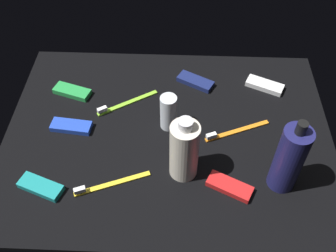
% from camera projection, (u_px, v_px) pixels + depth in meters
% --- Properties ---
extents(ground_plane, '(0.84, 0.64, 0.01)m').
position_uv_depth(ground_plane, '(168.00, 135.00, 1.00)').
color(ground_plane, black).
extents(lotion_bottle, '(0.06, 0.06, 0.21)m').
position_uv_depth(lotion_bottle, '(289.00, 159.00, 0.83)').
color(lotion_bottle, navy).
rests_on(lotion_bottle, ground_plane).
extents(bodywash_bottle, '(0.07, 0.07, 0.18)m').
position_uv_depth(bodywash_bottle, '(184.00, 150.00, 0.86)').
color(bodywash_bottle, silver).
rests_on(bodywash_bottle, ground_plane).
extents(deodorant_stick, '(0.04, 0.04, 0.10)m').
position_uv_depth(deodorant_stick, '(167.00, 112.00, 0.97)').
color(deodorant_stick, silver).
rests_on(deodorant_stick, ground_plane).
extents(toothbrush_lime, '(0.16, 0.11, 0.02)m').
position_uv_depth(toothbrush_lime, '(124.00, 103.00, 1.06)').
color(toothbrush_lime, '#8CD133').
rests_on(toothbrush_lime, ground_plane).
extents(toothbrush_orange, '(0.17, 0.08, 0.02)m').
position_uv_depth(toothbrush_orange, '(234.00, 131.00, 0.99)').
color(toothbrush_orange, orange).
rests_on(toothbrush_orange, ground_plane).
extents(toothbrush_yellow, '(0.17, 0.08, 0.02)m').
position_uv_depth(toothbrush_yellow, '(108.00, 184.00, 0.89)').
color(toothbrush_yellow, yellow).
rests_on(toothbrush_yellow, ground_plane).
extents(snack_bar_blue, '(0.11, 0.05, 0.01)m').
position_uv_depth(snack_bar_blue, '(71.00, 126.00, 1.00)').
color(snack_bar_blue, blue).
rests_on(snack_bar_blue, ground_plane).
extents(snack_bar_red, '(0.11, 0.08, 0.01)m').
position_uv_depth(snack_bar_red, '(230.00, 186.00, 0.88)').
color(snack_bar_red, red).
rests_on(snack_bar_red, ground_plane).
extents(snack_bar_teal, '(0.11, 0.07, 0.01)m').
position_uv_depth(snack_bar_teal, '(41.00, 187.00, 0.88)').
color(snack_bar_teal, teal).
rests_on(snack_bar_teal, ground_plane).
extents(snack_bar_navy, '(0.11, 0.08, 0.01)m').
position_uv_depth(snack_bar_navy, '(195.00, 81.00, 1.11)').
color(snack_bar_navy, navy).
rests_on(snack_bar_navy, ground_plane).
extents(snack_bar_green, '(0.11, 0.07, 0.01)m').
position_uv_depth(snack_bar_green, '(72.00, 91.00, 1.08)').
color(snack_bar_green, green).
rests_on(snack_bar_green, ground_plane).
extents(snack_bar_white, '(0.11, 0.08, 0.01)m').
position_uv_depth(snack_bar_white, '(265.00, 85.00, 1.10)').
color(snack_bar_white, white).
rests_on(snack_bar_white, ground_plane).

